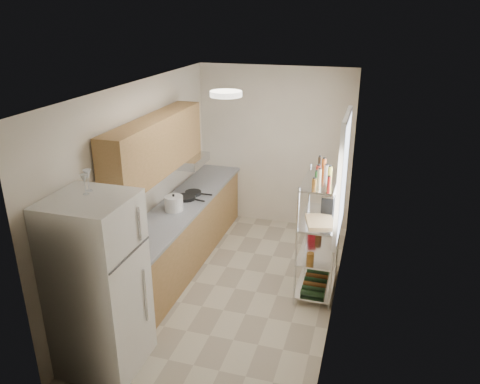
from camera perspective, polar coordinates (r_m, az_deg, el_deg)
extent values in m
cube|color=beige|center=(6.22, -0.58, -11.73)|extent=(2.50, 4.40, 0.01)
cube|color=white|center=(5.27, -0.69, 12.79)|extent=(2.50, 4.40, 0.01)
cube|color=beige|center=(7.63, 4.24, 5.44)|extent=(2.50, 0.01, 2.60)
cube|color=beige|center=(3.80, -10.67, -12.50)|extent=(2.50, 0.01, 2.60)
cube|color=beige|center=(6.08, -12.03, 0.76)|extent=(0.01, 4.40, 2.60)
cube|color=beige|center=(5.41, 12.20, -1.90)|extent=(0.01, 4.40, 2.60)
cube|color=#A57746|center=(6.64, -7.12, -5.26)|extent=(0.60, 3.48, 0.86)
cube|color=gray|center=(6.45, -7.18, -1.71)|extent=(0.63, 3.51, 0.04)
cube|color=#B7BABC|center=(5.54, -12.17, -6.14)|extent=(0.52, 0.44, 0.04)
cube|color=#B7BABC|center=(7.70, -1.25, -1.00)|extent=(0.01, 0.55, 0.72)
cube|color=#A57746|center=(5.91, -10.23, 5.53)|extent=(0.33, 2.20, 0.72)
cube|color=#B7BABC|center=(6.70, -6.58, 3.88)|extent=(0.50, 0.60, 0.12)
cube|color=white|center=(5.64, 12.41, 1.82)|extent=(0.06, 1.00, 1.46)
cube|color=silver|center=(6.24, 9.26, -10.75)|extent=(0.45, 0.90, 0.02)
cube|color=silver|center=(6.02, 9.51, -7.12)|extent=(0.45, 0.90, 0.02)
cube|color=silver|center=(5.82, 9.78, -3.22)|extent=(0.45, 0.90, 0.02)
cube|color=silver|center=(5.63, 10.10, 1.41)|extent=(0.45, 0.90, 0.02)
cylinder|color=silver|center=(5.55, 6.86, -6.91)|extent=(0.02, 0.02, 1.55)
cylinder|color=silver|center=(6.33, 8.25, -3.27)|extent=(0.02, 0.02, 1.55)
cylinder|color=silver|center=(5.51, 11.26, -7.42)|extent=(0.02, 0.02, 1.55)
cylinder|color=silver|center=(6.29, 12.09, -3.69)|extent=(0.02, 0.02, 1.55)
cylinder|color=white|center=(4.99, -1.73, 11.89)|extent=(0.34, 0.34, 0.05)
cube|color=white|center=(4.79, -16.86, -10.86)|extent=(0.75, 0.75, 1.82)
cylinder|color=silver|center=(6.24, -8.07, -1.37)|extent=(0.25, 0.25, 0.20)
cylinder|color=black|center=(6.61, -6.58, -0.67)|extent=(0.32, 0.32, 0.05)
cylinder|color=black|center=(6.77, -5.72, -0.11)|extent=(0.24, 0.24, 0.05)
cube|color=tan|center=(5.68, 9.74, -3.56)|extent=(0.41, 0.48, 0.03)
cube|color=black|center=(5.92, 10.73, -1.39)|extent=(0.16, 0.23, 0.26)
cube|color=maroon|center=(6.28, 8.80, -4.87)|extent=(0.13, 0.16, 0.16)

